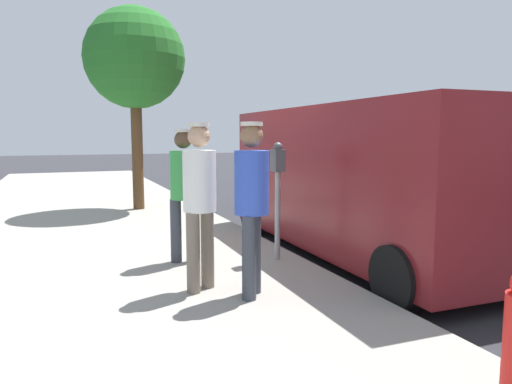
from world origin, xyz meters
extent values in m
plane|color=#2D2D33|center=(0.00, 0.00, 0.00)|extent=(80.00, 80.00, 0.00)
cube|color=#9E998E|center=(3.50, 0.00, 0.07)|extent=(5.00, 32.00, 0.15)
cylinder|color=gray|center=(1.35, 0.87, 0.72)|extent=(0.07, 0.07, 1.15)
cube|color=#4C4C51|center=(1.35, 0.87, 1.44)|extent=(0.14, 0.18, 0.28)
sphere|color=#47474C|center=(1.35, 0.87, 1.61)|extent=(0.12, 0.12, 0.12)
cylinder|color=#383D47|center=(2.24, 2.14, 0.57)|extent=(0.14, 0.14, 0.83)
cylinder|color=#383D47|center=(2.12, 1.96, 0.57)|extent=(0.14, 0.14, 0.83)
cylinder|color=blue|center=(2.18, 2.05, 1.30)|extent=(0.34, 0.34, 0.63)
sphere|color=#8C6647|center=(2.18, 2.05, 1.75)|extent=(0.23, 0.23, 0.23)
cylinder|color=silver|center=(2.18, 2.05, 1.87)|extent=(0.21, 0.21, 0.04)
cylinder|color=#726656|center=(2.69, 1.73, 0.57)|extent=(0.14, 0.14, 0.83)
cylinder|color=#726656|center=(2.51, 1.62, 0.57)|extent=(0.14, 0.14, 0.83)
cylinder|color=white|center=(2.60, 1.67, 1.30)|extent=(0.34, 0.34, 0.62)
sphere|color=tan|center=(2.60, 1.67, 1.75)|extent=(0.23, 0.23, 0.23)
cylinder|color=silver|center=(2.60, 1.67, 1.86)|extent=(0.21, 0.21, 0.04)
cylinder|color=#383D47|center=(2.59, 0.49, 0.55)|extent=(0.14, 0.14, 0.81)
cylinder|color=#383D47|center=(2.38, 0.55, 0.55)|extent=(0.14, 0.14, 0.81)
cylinder|color=green|center=(2.49, 0.52, 1.26)|extent=(0.34, 0.34, 0.61)
sphere|color=brown|center=(2.49, 0.52, 1.71)|extent=(0.22, 0.22, 0.22)
cylinder|color=silver|center=(2.49, 0.52, 1.82)|extent=(0.21, 0.21, 0.04)
cube|color=maroon|center=(-0.15, 0.59, 1.17)|extent=(2.10, 5.24, 1.96)
cube|color=black|center=(-0.10, 3.04, 1.56)|extent=(1.84, 0.12, 0.88)
cylinder|color=black|center=(0.84, 2.62, 0.34)|extent=(0.23, 0.68, 0.68)
cylinder|color=black|center=(-1.14, -1.44, 0.34)|extent=(0.23, 0.68, 0.68)
cylinder|color=black|center=(0.76, -1.48, 0.34)|extent=(0.23, 0.68, 0.68)
cylinder|color=brown|center=(2.37, -4.20, 1.40)|extent=(0.24, 0.24, 2.50)
sphere|color=#277128|center=(2.37, -4.20, 3.39)|extent=(2.13, 2.13, 2.13)
camera|label=1|loc=(3.89, 6.34, 1.76)|focal=33.23mm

